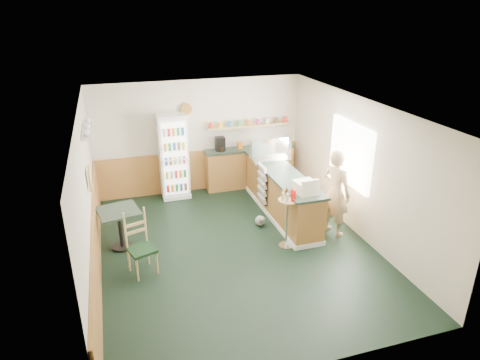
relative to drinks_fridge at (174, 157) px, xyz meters
name	(u,v)px	position (x,y,z in m)	size (l,w,h in m)	color
ground	(236,249)	(0.69, -2.74, -0.99)	(6.00, 6.00, 0.00)	black
room_envelope	(213,162)	(0.46, -2.01, 0.53)	(5.04, 6.02, 2.72)	beige
service_counter	(281,195)	(2.04, -1.67, -0.53)	(0.68, 3.01, 1.01)	#AB7037
back_counter	(249,165)	(1.88, 0.06, -0.44)	(2.24, 0.42, 1.69)	#AB7037
drinks_fridge	(174,157)	(0.00, 0.00, 0.00)	(0.66, 0.54, 1.99)	white
display_case	(270,150)	(2.04, -0.93, 0.26)	(0.86, 0.45, 0.49)	silver
cash_register	(306,187)	(2.04, -2.80, 0.13)	(0.38, 0.40, 0.22)	beige
shopkeeper	(336,192)	(2.74, -2.73, -0.10)	(0.59, 0.43, 1.78)	tan
condiment_stand	(288,211)	(1.63, -2.93, -0.24)	(0.37, 0.37, 1.14)	silver
newspaper_rack	(262,184)	(1.68, -1.43, -0.33)	(0.09, 0.44, 0.88)	black
cafe_table	(120,221)	(-1.36, -2.05, -0.44)	(0.85, 0.85, 0.79)	black
cafe_chair	(141,240)	(-1.05, -2.91, -0.41)	(0.53, 0.53, 1.12)	black
dog_doorstop	(260,220)	(1.44, -2.02, -0.87)	(0.21, 0.27, 0.25)	#999994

